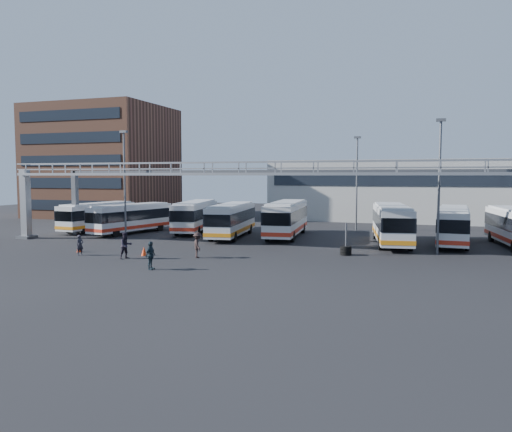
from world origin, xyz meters
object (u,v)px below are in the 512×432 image
(bus_1, at_px, (131,217))
(bus_3, at_px, (232,219))
(light_pole_mid, at_px, (439,179))
(cone_right, at_px, (144,251))
(light_pole_left, at_px, (125,178))
(bus_4, at_px, (286,217))
(bus_6, at_px, (392,223))
(tire_stack, at_px, (346,250))
(cone_left, at_px, (79,248))
(pedestrian_d, at_px, (150,256))
(pedestrian_c, at_px, (198,245))
(pedestrian_a, at_px, (80,245))
(bus_7, at_px, (453,224))
(pedestrian_b, at_px, (126,245))
(light_pole_back, at_px, (357,178))
(bus_0, at_px, (98,215))
(bus_2, at_px, (195,215))

(bus_1, height_order, bus_3, bus_3)
(light_pole_mid, distance_m, cone_right, 22.80)
(light_pole_left, bearing_deg, bus_3, 22.53)
(bus_4, height_order, bus_6, bus_4)
(light_pole_left, distance_m, tire_stack, 22.38)
(cone_left, bearing_deg, pedestrian_d, -27.38)
(light_pole_left, xyz_separation_m, pedestrian_c, (11.42, -8.20, -4.79))
(pedestrian_a, distance_m, pedestrian_d, 8.70)
(cone_right, xyz_separation_m, tire_stack, (14.28, 5.08, 0.08))
(bus_7, distance_m, pedestrian_b, 27.41)
(tire_stack, bearing_deg, bus_4, 127.42)
(light_pole_back, bearing_deg, bus_1, -154.49)
(cone_left, bearing_deg, light_pole_left, 99.37)
(bus_6, xyz_separation_m, cone_left, (-22.93, -12.24, -1.56))
(bus_7, relative_size, pedestrian_d, 5.94)
(pedestrian_c, bearing_deg, bus_6, -81.34)
(bus_3, xyz_separation_m, pedestrian_a, (-6.81, -13.83, -1.03))
(bus_6, xyz_separation_m, pedestrian_c, (-12.93, -11.82, -0.97))
(bus_6, height_order, cone_right, bus_6)
(bus_6, distance_m, cone_left, 26.04)
(pedestrian_c, bearing_deg, bus_3, -24.03)
(bus_0, height_order, tire_stack, bus_0)
(pedestrian_c, bearing_deg, cone_right, 61.40)
(light_pole_back, relative_size, bus_4, 0.88)
(cone_left, bearing_deg, bus_6, 28.09)
(light_pole_left, xyz_separation_m, bus_2, (4.02, 6.97, -3.92))
(bus_6, distance_m, tire_stack, 7.83)
(pedestrian_a, height_order, pedestrian_d, pedestrian_d)
(bus_4, bearing_deg, pedestrian_d, -106.76)
(light_pole_back, height_order, bus_2, light_pole_back)
(light_pole_back, bearing_deg, light_pole_left, -145.01)
(bus_1, relative_size, bus_6, 0.89)
(bus_0, relative_size, pedestrian_b, 5.27)
(bus_3, bearing_deg, bus_1, 173.78)
(bus_0, xyz_separation_m, bus_4, (20.85, 1.18, 0.23))
(bus_1, distance_m, bus_7, 31.14)
(light_pole_left, distance_m, bus_1, 5.70)
(bus_2, bearing_deg, bus_6, -20.79)
(light_pole_left, bearing_deg, pedestrian_c, -35.68)
(bus_2, distance_m, tire_stack, 20.39)
(bus_3, distance_m, bus_7, 20.10)
(bus_2, relative_size, bus_3, 1.01)
(light_pole_mid, distance_m, pedestrian_c, 18.70)
(bus_6, xyz_separation_m, tire_stack, (-2.89, -7.13, -1.49))
(bus_2, bearing_deg, light_pole_mid, -29.83)
(bus_4, bearing_deg, light_pole_back, 49.42)
(pedestrian_a, bearing_deg, pedestrian_b, -72.65)
(bus_2, relative_size, pedestrian_a, 7.18)
(pedestrian_a, distance_m, cone_right, 4.87)
(light_pole_left, height_order, pedestrian_c, light_pole_left)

